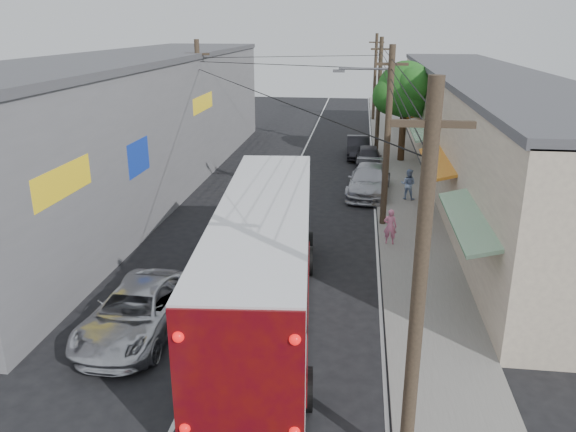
% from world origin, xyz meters
% --- Properties ---
extents(ground, '(120.00, 120.00, 0.00)m').
position_xyz_m(ground, '(0.00, 0.00, 0.00)').
color(ground, black).
rests_on(ground, ground).
extents(sidewalk, '(3.00, 80.00, 0.12)m').
position_xyz_m(sidewalk, '(6.50, 20.00, 0.06)').
color(sidewalk, slate).
rests_on(sidewalk, ground).
extents(building_right, '(7.09, 40.00, 6.25)m').
position_xyz_m(building_right, '(10.99, 22.00, 3.15)').
color(building_right, beige).
rests_on(building_right, ground).
extents(building_left, '(7.20, 36.00, 7.25)m').
position_xyz_m(building_left, '(-8.50, 18.00, 3.65)').
color(building_left, slate).
rests_on(building_left, ground).
extents(utility_poles, '(11.80, 45.28, 8.00)m').
position_xyz_m(utility_poles, '(3.13, 20.33, 4.13)').
color(utility_poles, '#473828').
rests_on(utility_poles, ground).
extents(street_tree, '(4.40, 4.00, 6.60)m').
position_xyz_m(street_tree, '(6.87, 26.02, 4.67)').
color(street_tree, '#3F2B19').
rests_on(street_tree, ground).
extents(coach_bus, '(3.87, 13.16, 3.74)m').
position_xyz_m(coach_bus, '(1.24, 4.11, 1.94)').
color(coach_bus, white).
rests_on(coach_bus, ground).
extents(jeepney, '(2.54, 5.26, 1.44)m').
position_xyz_m(jeepney, '(-2.34, 2.47, 0.72)').
color(jeepney, silver).
rests_on(jeepney, ground).
extents(parked_suv, '(2.62, 5.48, 1.54)m').
position_xyz_m(parked_suv, '(4.60, 18.00, 0.77)').
color(parked_suv, '#A7A8AF').
rests_on(parked_suv, ground).
extents(parked_car_mid, '(1.70, 4.11, 1.39)m').
position_xyz_m(parked_car_mid, '(4.60, 24.04, 0.70)').
color(parked_car_mid, '#2A292F').
rests_on(parked_car_mid, ground).
extents(parked_car_far, '(1.64, 4.36, 1.42)m').
position_xyz_m(parked_car_far, '(3.91, 27.00, 0.71)').
color(parked_car_far, black).
rests_on(parked_car_far, ground).
extents(pedestrian_near, '(0.59, 0.42, 1.50)m').
position_xyz_m(pedestrian_near, '(5.40, 10.50, 0.87)').
color(pedestrian_near, pink).
rests_on(pedestrian_near, sidewalk).
extents(pedestrian_far, '(0.92, 0.81, 1.60)m').
position_xyz_m(pedestrian_far, '(6.60, 16.98, 0.92)').
color(pedestrian_far, '#8EA5CE').
rests_on(pedestrian_far, sidewalk).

